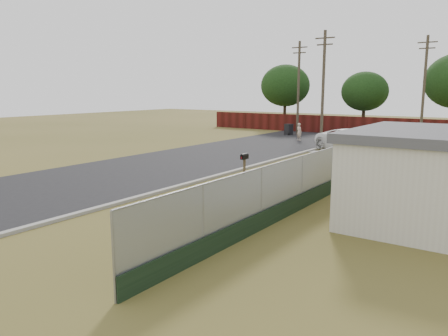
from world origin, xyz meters
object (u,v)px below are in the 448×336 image
Objects in this scene: pedestrian at (299,132)px; fire_hydrant at (194,226)px; mailbox at (244,159)px; trash_bin at (289,129)px; pickup_truck at (354,141)px.

fire_hydrant is at bearing 133.22° from pedestrian.
mailbox is 1.19× the size of trash_bin.
trash_bin is at bearing 74.70° from pickup_truck.
trash_bin is (-2.96, 3.89, -0.22)m from pedestrian.
pedestrian is 4.89m from trash_bin.
pickup_truck reaches higher than trash_bin.
fire_hydrant is at bearing -66.93° from mailbox.
pickup_truck reaches higher than mailbox.
pickup_truck reaches higher than pedestrian.
pickup_truck is 12.30m from trash_bin.
fire_hydrant is 9.27m from mailbox.
trash_bin is at bearing 111.54° from fire_hydrant.
pickup_truck is at bearing 170.24° from pedestrian.
pedestrian is at bearing 108.70° from fire_hydrant.
pedestrian is 1.44× the size of trash_bin.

